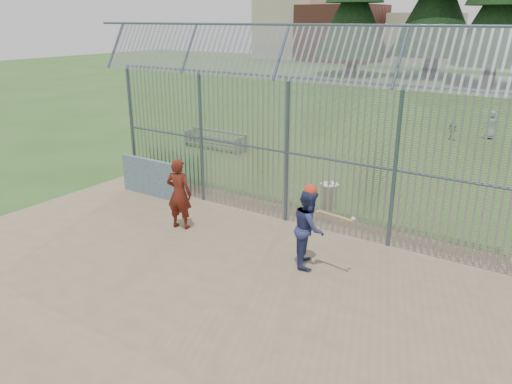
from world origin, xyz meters
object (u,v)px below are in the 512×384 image
Objects in this scene: onlooker at (179,194)px; trash_can at (329,195)px; dugout_wall at (152,178)px; bleacher at (216,139)px; batter at (309,228)px.

onlooker is 4.59m from trash_can.
onlooker is at bearing -30.09° from dugout_wall.
trash_can is (5.15, 2.24, -0.24)m from dugout_wall.
trash_can is at bearing -27.50° from bleacher.
batter reaches higher than bleacher.
dugout_wall reaches higher than trash_can.
onlooker reaches higher than dugout_wall.
dugout_wall is 1.37× the size of batter.
trash_can is at bearing 23.54° from dugout_wall.
batter is (6.39, -1.40, 0.31)m from dugout_wall.
batter is at bearing -41.08° from bleacher.
batter reaches higher than dugout_wall.
bleacher is (-8.54, 7.45, -0.52)m from batter.
trash_can is 0.27× the size of bleacher.
dugout_wall is at bearing -44.08° from onlooker.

